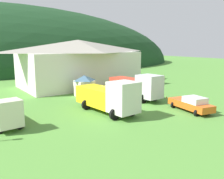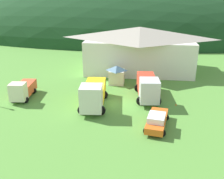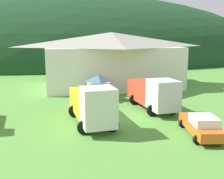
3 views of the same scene
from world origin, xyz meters
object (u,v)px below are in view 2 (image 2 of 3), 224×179
Objects in this scene: light_truck_cream at (23,89)px; traffic_cone_near_pickup at (176,105)px; tow_truck_silver at (148,87)px; play_shed_cream at (117,74)px; depot_building at (139,48)px; flatbed_truck_yellow at (93,94)px; service_pickup_orange at (157,120)px.

traffic_cone_near_pickup is at bearing 85.00° from light_truck_cream.
tow_truck_silver is at bearing 91.23° from light_truck_cream.
light_truck_cream reaches higher than traffic_cone_near_pickup.
light_truck_cream is at bearing -148.17° from play_shed_cream.
depot_building is 16.79m from traffic_cone_near_pickup.
depot_building is at bearing 130.61° from light_truck_cream.
flatbed_truck_yellow is (-5.27, -17.10, -2.28)m from depot_building.
traffic_cone_near_pickup is (5.02, -15.51, -4.02)m from depot_building.
service_pickup_orange is at bearing 1.80° from tow_truck_silver.
service_pickup_orange is at bearing -114.26° from traffic_cone_near_pickup.
service_pickup_orange is (17.51, -6.06, -0.44)m from light_truck_cream.
flatbed_truck_yellow reaches higher than traffic_cone_near_pickup.
depot_building is 2.42× the size of flatbed_truck_yellow.
play_shed_cream reaches higher than light_truck_cream.
light_truck_cream is at bearing 179.91° from traffic_cone_near_pickup.
flatbed_truck_yellow is 15.96× the size of traffic_cone_near_pickup.
light_truck_cream is 0.70× the size of tow_truck_silver.
depot_building is at bearing 107.94° from traffic_cone_near_pickup.
traffic_cone_near_pickup is (20.23, -0.03, -1.27)m from light_truck_cream.
light_truck_cream is (-11.94, -7.41, -0.23)m from play_shed_cream.
play_shed_cream is 0.52× the size of light_truck_cream.
light_truck_cream is 20.27m from traffic_cone_near_pickup.
depot_building is 13.95m from tow_truck_silver.
play_shed_cream is 11.24m from traffic_cone_near_pickup.
play_shed_cream is 5.66× the size of traffic_cone_near_pickup.
tow_truck_silver reaches higher than service_pickup_orange.
light_truck_cream is 0.68× the size of flatbed_truck_yellow.
service_pickup_orange is (5.57, -13.47, -0.67)m from play_shed_cream.
traffic_cone_near_pickup is at bearing 94.59° from flatbed_truck_yellow.
play_shed_cream reaches higher than traffic_cone_near_pickup.
tow_truck_silver is 7.95m from service_pickup_orange.
depot_building is 9.07m from play_shed_cream.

